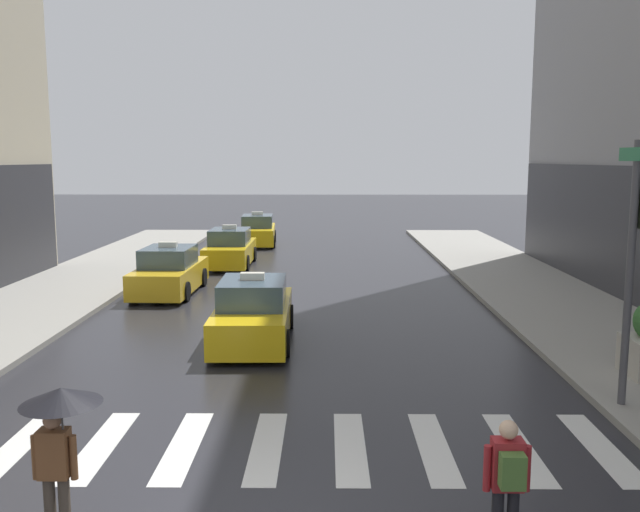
{
  "coord_description": "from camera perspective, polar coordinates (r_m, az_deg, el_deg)",
  "views": [
    {
      "loc": [
        0.96,
        -7.35,
        4.62
      ],
      "look_at": [
        0.81,
        8.0,
        2.4
      ],
      "focal_mm": 37.8,
      "sensor_mm": 36.0,
      "label": 1
    }
  ],
  "objects": [
    {
      "name": "taxi_fourth",
      "position": [
        36.5,
        -5.31,
        2.08
      ],
      "size": [
        2.12,
        4.63,
        1.8
      ],
      "color": "yellow",
      "rests_on": "ground"
    },
    {
      "name": "crosswalk_markings",
      "position": [
        11.38,
        -4.51,
        -15.74
      ],
      "size": [
        11.3,
        2.8,
        0.01
      ],
      "color": "silver",
      "rests_on": "ground"
    },
    {
      "name": "taxi_second",
      "position": [
        23.79,
        -12.62,
        -1.39
      ],
      "size": [
        2.01,
        4.58,
        1.8
      ],
      "color": "gold",
      "rests_on": "ground"
    },
    {
      "name": "taxi_third",
      "position": [
        29.43,
        -7.61,
        0.56
      ],
      "size": [
        1.94,
        4.55,
        1.8
      ],
      "color": "yellow",
      "rests_on": "ground"
    },
    {
      "name": "taxi_lead",
      "position": [
        17.18,
        -5.66,
        -4.91
      ],
      "size": [
        1.99,
        4.57,
        1.8
      ],
      "color": "yellow",
      "rests_on": "ground"
    },
    {
      "name": "traffic_light_pole",
      "position": [
        13.22,
        25.32,
        1.52
      ],
      "size": [
        0.44,
        0.84,
        4.8
      ],
      "color": "#47474C",
      "rests_on": "curb_right"
    },
    {
      "name": "pedestrian_with_umbrella",
      "position": [
        8.83,
        -21.24,
        -12.96
      ],
      "size": [
        0.96,
        0.96,
        1.94
      ],
      "color": "#473D33",
      "rests_on": "ground"
    },
    {
      "name": "pedestrian_with_backpack",
      "position": [
        8.47,
        15.59,
        -17.63
      ],
      "size": [
        0.55,
        0.43,
        1.65
      ],
      "color": "black",
      "rests_on": "ground"
    }
  ]
}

